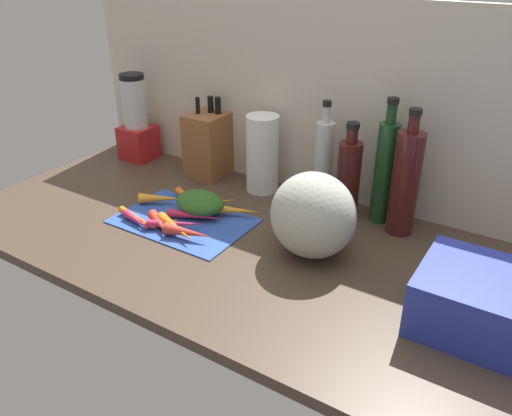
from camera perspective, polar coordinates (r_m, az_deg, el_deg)
The scene contains 26 objects.
ground_plane at distance 142.66cm, azimuth -1.37°, elevation -3.87°, with size 170.00×80.00×3.00cm, color #47382B.
wall_back at distance 161.07cm, azimuth 6.28°, elevation 11.93°, with size 170.00×3.00×60.00cm, color beige.
cutting_board at distance 151.34cm, azimuth -8.09°, elevation -1.37°, with size 38.87×26.09×0.80cm, color #2D51B7.
carrot_0 at distance 150.42cm, azimuth -13.17°, elevation -1.35°, with size 2.43×2.43×11.84cm, color #B2264C.
carrot_1 at distance 157.40cm, azimuth -4.72°, elevation 0.62°, with size 2.15×2.15×14.59cm, color orange.
carrot_2 at distance 159.34cm, azimuth -5.84°, elevation 0.90°, with size 2.05×2.05×13.30cm, color orange.
carrot_3 at distance 149.75cm, azimuth -6.82°, elevation -0.88°, with size 2.56×2.56×16.82cm, color #B2264C.
carrot_4 at distance 143.24cm, azimuth -8.94°, elevation -2.24°, with size 3.39×3.39×16.36cm, color orange.
carrot_5 at distance 146.67cm, azimuth -10.66°, elevation -1.72°, with size 3.05×3.05×12.75cm, color red.
carrot_6 at distance 140.66cm, azimuth -7.61°, elevation -2.72°, with size 3.43×3.43×13.77cm, color red.
carrot_7 at distance 160.89cm, azimuth -10.51°, elevation 1.05°, with size 3.14×3.14×13.79cm, color orange.
carrot_8 at distance 146.25cm, azimuth -8.90°, elevation -1.76°, with size 2.59×2.59×16.55cm, color #B2264C.
carrot_9 at distance 151.45cm, azimuth -12.96°, elevation -1.18°, with size 2.12×2.12×17.49cm, color orange.
carrot_10 at distance 151.23cm, azimuth -2.49°, elevation -0.25°, with size 3.24×3.24×14.97cm, color orange.
carrot_11 at distance 148.32cm, azimuth -10.52°, elevation -1.56°, with size 2.15×2.15×10.04cm, color orange.
carrot_12 at distance 158.51cm, azimuth -7.22°, elevation 0.78°, with size 2.59×2.59×17.98cm, color orange.
carrot_greens_pile at distance 152.79cm, azimuth -6.27°, elevation 0.59°, with size 15.29×11.76×6.47cm, color #2D6023.
winter_squash at distance 130.38cm, azimuth 6.38°, elevation -0.82°, with size 22.22×20.35×22.51cm, color #B2B7A8.
knife_block at distance 178.72cm, azimuth -5.23°, elevation 7.16°, with size 12.27×15.29×27.23cm.
blender_appliance at distance 195.84cm, azimuth -13.16°, elevation 9.18°, with size 11.47×11.47×31.69cm.
paper_towel_roll at distance 164.68cm, azimuth 0.73°, elevation 6.05°, with size 10.46×10.46×25.16cm, color white.
bottle_0 at distance 155.93cm, azimuth 7.51°, elevation 5.03°, with size 5.54×5.54×32.78cm.
bottle_1 at distance 150.93cm, azimuth 10.25°, elevation 3.39°, with size 6.92×6.92×28.63cm.
bottle_2 at distance 148.81cm, azimuth 14.12°, elevation 4.07°, with size 5.83×5.83×36.44cm.
bottle_3 at distance 144.18cm, azimuth 16.29°, elevation 2.79°, with size 7.57×7.57×35.50cm.
dish_rack at distance 117.33cm, azimuth 24.42°, elevation -9.75°, with size 28.39×23.22×12.88cm, color #2838AD.
Camera 1 is at (68.25, -101.05, 72.54)cm, focal length 35.92 mm.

